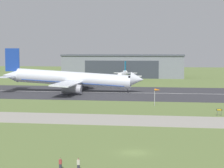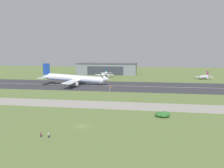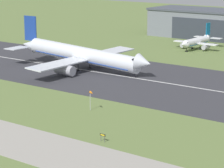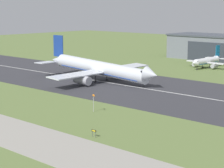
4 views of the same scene
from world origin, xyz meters
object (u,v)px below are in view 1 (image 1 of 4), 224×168
Objects in this scene: airplane_landing at (72,79)px; airplane_parked_west at (123,75)px; spectator_left at (60,164)px; windsock_pole at (157,91)px; spectator_right at (78,164)px; runway_sign at (219,111)px.

airplane_landing is 2.30× the size of airplane_parked_west.
airplane_parked_west is (11.67, 62.06, -1.78)m from airplane_landing.
spectator_left is at bearing -76.67° from airplane_landing.
spectator_right is at bearing -95.48° from windsock_pole.
windsock_pole is 23.57m from runway_sign.
airplane_parked_west is 172.87m from spectator_right.
airplane_landing is at bearing 104.58° from spectator_right.
airplane_landing is 33.40× the size of runway_sign.
airplane_landing is at bearing 133.17° from runway_sign.
windsock_pole is 2.98× the size of runway_sign.
airplane_parked_west is at bearing 103.26° from windsock_pole.
airplane_landing is at bearing 132.45° from windsock_pole.
airplane_parked_west is 14.55× the size of runway_sign.
windsock_pole is 2.80× the size of spectator_right.
spectator_right is at bearing -3.63° from spectator_left.
spectator_right is (16.92, -172.02, -2.32)m from airplane_parked_west.
runway_sign is at bearing 64.61° from spectator_left.
airplane_landing is 63.18m from airplane_parked_west.
airplane_parked_west is 103.55m from windsock_pole.
spectator_left is (-9.42, -71.07, -3.64)m from windsock_pole.
airplane_parked_west reaches higher than spectator_right.
airplane_landing reaches higher than spectator_right.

